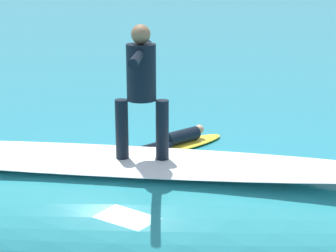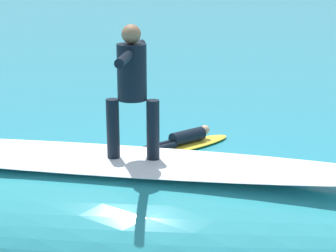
% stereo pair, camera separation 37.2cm
% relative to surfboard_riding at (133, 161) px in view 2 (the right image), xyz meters
% --- Properties ---
extents(ground_plane, '(120.00, 120.00, 0.00)m').
position_rel_surfboard_riding_xyz_m(ground_plane, '(1.17, -2.49, -1.47)').
color(ground_plane, teal).
extents(wave_crest, '(9.50, 4.73, 1.43)m').
position_rel_surfboard_riding_xyz_m(wave_crest, '(0.55, 0.10, -0.76)').
color(wave_crest, teal).
rests_on(wave_crest, ground_plane).
extents(wave_foam_lip, '(7.78, 2.50, 0.08)m').
position_rel_surfboard_riding_xyz_m(wave_foam_lip, '(0.55, 0.10, 0.00)').
color(wave_foam_lip, white).
rests_on(wave_foam_lip, wave_crest).
extents(surfboard_riding, '(2.16, 1.05, 0.08)m').
position_rel_surfboard_riding_xyz_m(surfboard_riding, '(0.00, 0.00, 0.00)').
color(surfboard_riding, yellow).
rests_on(surfboard_riding, wave_crest).
extents(surfer_riding, '(0.60, 1.45, 1.56)m').
position_rel_surfboard_riding_xyz_m(surfer_riding, '(0.00, -0.00, 0.94)').
color(surfer_riding, black).
rests_on(surfer_riding, surfboard_riding).
extents(surfboard_paddling, '(1.58, 2.19, 0.09)m').
position_rel_surfboard_riding_xyz_m(surfboard_paddling, '(1.08, -4.95, -1.43)').
color(surfboard_paddling, yellow).
rests_on(surfboard_paddling, ground_plane).
extents(surfer_paddling, '(1.00, 1.52, 0.30)m').
position_rel_surfboard_riding_xyz_m(surfer_paddling, '(1.14, -4.84, -1.25)').
color(surfer_paddling, black).
rests_on(surfer_paddling, surfboard_paddling).
extents(foam_patch_mid, '(1.01, 1.02, 0.15)m').
position_rel_surfboard_riding_xyz_m(foam_patch_mid, '(0.95, -3.54, -1.40)').
color(foam_patch_mid, white).
rests_on(foam_patch_mid, ground_plane).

